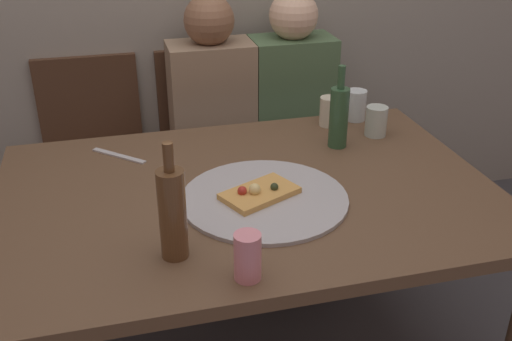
{
  "coord_description": "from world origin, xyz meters",
  "views": [
    {
      "loc": [
        -0.38,
        -1.55,
        1.61
      ],
      "look_at": [
        0.03,
        0.02,
        0.79
      ],
      "focal_mm": 41.64,
      "sensor_mm": 36.0,
      "label": 1
    }
  ],
  "objects_px": {
    "tumbler_near": "(356,105)",
    "beer_bottle": "(172,212)",
    "pizza_tray": "(264,199)",
    "dining_table": "(248,209)",
    "wine_glass": "(329,111)",
    "guest_in_beanie": "(297,116)",
    "guest_in_sweater": "(216,124)",
    "pizza_slice_last": "(259,193)",
    "chair_right": "(286,130)",
    "wine_bottle": "(339,116)",
    "chair_left": "(94,150)",
    "soda_can": "(248,257)",
    "table_knife": "(119,156)",
    "chair_middle": "(211,138)",
    "tumbler_far": "(376,121)"
  },
  "relations": [
    {
      "from": "pizza_tray",
      "to": "tumbler_near",
      "type": "xyz_separation_m",
      "value": [
        0.51,
        0.53,
        0.05
      ]
    },
    {
      "from": "table_knife",
      "to": "dining_table",
      "type": "bearing_deg",
      "value": -178.57
    },
    {
      "from": "chair_middle",
      "to": "tumbler_far",
      "type": "bearing_deg",
      "value": 128.69
    },
    {
      "from": "tumbler_near",
      "to": "beer_bottle",
      "type": "bearing_deg",
      "value": -137.23
    },
    {
      "from": "pizza_slice_last",
      "to": "tumbler_near",
      "type": "bearing_deg",
      "value": 44.74
    },
    {
      "from": "pizza_slice_last",
      "to": "chair_right",
      "type": "bearing_deg",
      "value": 68.27
    },
    {
      "from": "pizza_slice_last",
      "to": "beer_bottle",
      "type": "bearing_deg",
      "value": -141.34
    },
    {
      "from": "tumbler_far",
      "to": "beer_bottle",
      "type": "bearing_deg",
      "value": -144.48
    },
    {
      "from": "chair_middle",
      "to": "guest_in_sweater",
      "type": "height_order",
      "value": "guest_in_sweater"
    },
    {
      "from": "beer_bottle",
      "to": "tumbler_far",
      "type": "relative_size",
      "value": 2.86
    },
    {
      "from": "tumbler_near",
      "to": "tumbler_far",
      "type": "relative_size",
      "value": 1.08
    },
    {
      "from": "beer_bottle",
      "to": "chair_middle",
      "type": "relative_size",
      "value": 0.35
    },
    {
      "from": "dining_table",
      "to": "tumbler_far",
      "type": "bearing_deg",
      "value": 27.46
    },
    {
      "from": "soda_can",
      "to": "guest_in_beanie",
      "type": "xyz_separation_m",
      "value": [
        0.52,
        1.2,
        -0.16
      ]
    },
    {
      "from": "table_knife",
      "to": "guest_in_sweater",
      "type": "bearing_deg",
      "value": -90.87
    },
    {
      "from": "pizza_slice_last",
      "to": "wine_glass",
      "type": "relative_size",
      "value": 2.29
    },
    {
      "from": "tumbler_near",
      "to": "dining_table",
      "type": "bearing_deg",
      "value": -140.35
    },
    {
      "from": "table_knife",
      "to": "chair_left",
      "type": "xyz_separation_m",
      "value": [
        -0.1,
        0.58,
        -0.23
      ]
    },
    {
      "from": "tumbler_near",
      "to": "soda_can",
      "type": "bearing_deg",
      "value": -126.38
    },
    {
      "from": "soda_can",
      "to": "table_knife",
      "type": "xyz_separation_m",
      "value": [
        -0.27,
        0.77,
        -0.06
      ]
    },
    {
      "from": "chair_middle",
      "to": "table_knife",
      "type": "bearing_deg",
      "value": 54.27
    },
    {
      "from": "pizza_slice_last",
      "to": "wine_glass",
      "type": "distance_m",
      "value": 0.64
    },
    {
      "from": "wine_bottle",
      "to": "chair_middle",
      "type": "distance_m",
      "value": 0.84
    },
    {
      "from": "table_knife",
      "to": "guest_in_sweater",
      "type": "relative_size",
      "value": 0.19
    },
    {
      "from": "dining_table",
      "to": "chair_right",
      "type": "height_order",
      "value": "chair_right"
    },
    {
      "from": "wine_bottle",
      "to": "wine_glass",
      "type": "relative_size",
      "value": 2.64
    },
    {
      "from": "table_knife",
      "to": "chair_right",
      "type": "bearing_deg",
      "value": -100.01
    },
    {
      "from": "pizza_tray",
      "to": "wine_bottle",
      "type": "distance_m",
      "value": 0.48
    },
    {
      "from": "chair_middle",
      "to": "guest_in_beanie",
      "type": "bearing_deg",
      "value": 157.38
    },
    {
      "from": "chair_left",
      "to": "guest_in_beanie",
      "type": "height_order",
      "value": "guest_in_beanie"
    },
    {
      "from": "soda_can",
      "to": "guest_in_beanie",
      "type": "distance_m",
      "value": 1.32
    },
    {
      "from": "pizza_slice_last",
      "to": "tumbler_far",
      "type": "bearing_deg",
      "value": 33.8
    },
    {
      "from": "pizza_tray",
      "to": "guest_in_beanie",
      "type": "xyz_separation_m",
      "value": [
        0.38,
        0.85,
        -0.1
      ]
    },
    {
      "from": "wine_bottle",
      "to": "chair_left",
      "type": "relative_size",
      "value": 0.33
    },
    {
      "from": "guest_in_beanie",
      "to": "guest_in_sweater",
      "type": "bearing_deg",
      "value": 0.0
    },
    {
      "from": "pizza_slice_last",
      "to": "chair_left",
      "type": "distance_m",
      "value": 1.13
    },
    {
      "from": "dining_table",
      "to": "chair_right",
      "type": "xyz_separation_m",
      "value": [
        0.41,
        0.92,
        -0.15
      ]
    },
    {
      "from": "chair_left",
      "to": "guest_in_sweater",
      "type": "distance_m",
      "value": 0.56
    },
    {
      "from": "soda_can",
      "to": "beer_bottle",
      "type": "bearing_deg",
      "value": 138.88
    },
    {
      "from": "pizza_slice_last",
      "to": "chair_right",
      "type": "height_order",
      "value": "chair_right"
    },
    {
      "from": "beer_bottle",
      "to": "wine_glass",
      "type": "height_order",
      "value": "beer_bottle"
    },
    {
      "from": "wine_glass",
      "to": "chair_middle",
      "type": "distance_m",
      "value": 0.68
    },
    {
      "from": "dining_table",
      "to": "beer_bottle",
      "type": "bearing_deg",
      "value": -131.68
    },
    {
      "from": "pizza_tray",
      "to": "wine_bottle",
      "type": "xyz_separation_m",
      "value": [
        0.35,
        0.31,
        0.11
      ]
    },
    {
      "from": "soda_can",
      "to": "wine_glass",
      "type": "bearing_deg",
      "value": 58.18
    },
    {
      "from": "dining_table",
      "to": "beer_bottle",
      "type": "relative_size",
      "value": 4.83
    },
    {
      "from": "wine_bottle",
      "to": "wine_glass",
      "type": "height_order",
      "value": "wine_bottle"
    },
    {
      "from": "wine_bottle",
      "to": "tumbler_near",
      "type": "distance_m",
      "value": 0.27
    },
    {
      "from": "beer_bottle",
      "to": "guest_in_sweater",
      "type": "xyz_separation_m",
      "value": [
        0.31,
        1.06,
        -0.22
      ]
    },
    {
      "from": "tumbler_far",
      "to": "guest_in_beanie",
      "type": "height_order",
      "value": "guest_in_beanie"
    }
  ]
}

